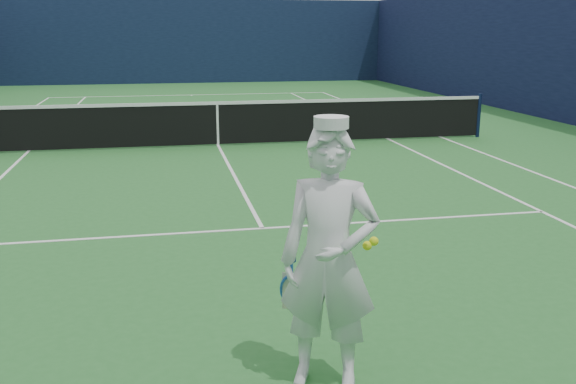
% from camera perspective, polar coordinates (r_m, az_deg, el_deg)
% --- Properties ---
extents(ground, '(80.00, 80.00, 0.00)m').
position_cam_1_polar(ground, '(14.74, -6.22, 4.11)').
color(ground, '#27682A').
rests_on(ground, ground).
extents(court_markings, '(11.03, 23.83, 0.01)m').
position_cam_1_polar(court_markings, '(14.74, -6.22, 4.12)').
color(court_markings, white).
rests_on(court_markings, ground).
extents(windscreen_fence, '(20.12, 36.12, 4.00)m').
position_cam_1_polar(windscreen_fence, '(14.53, -6.44, 11.90)').
color(windscreen_fence, '#0E1833').
rests_on(windscreen_fence, ground).
extents(tennis_net, '(12.88, 0.09, 1.07)m').
position_cam_1_polar(tennis_net, '(14.65, -6.28, 6.24)').
color(tennis_net, '#141E4C').
rests_on(tennis_net, ground).
extents(tennis_player, '(0.84, 0.75, 2.01)m').
position_cam_1_polar(tennis_player, '(4.61, 3.66, -6.02)').
color(tennis_player, white).
rests_on(tennis_player, ground).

